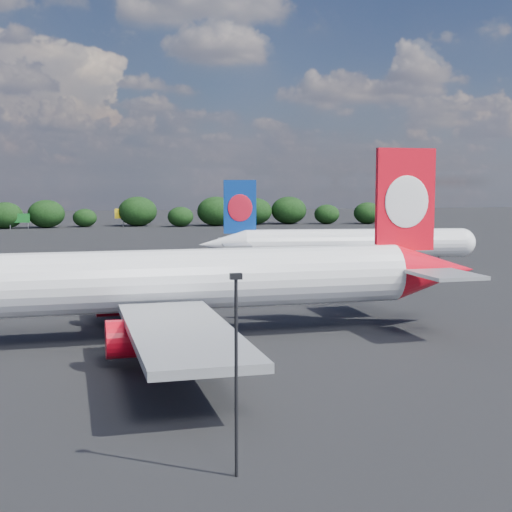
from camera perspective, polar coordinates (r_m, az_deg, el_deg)
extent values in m
plane|color=black|center=(102.09, -14.82, -1.95)|extent=(500.00, 500.00, 0.00)
cylinder|color=white|center=(61.78, -6.06, -1.89)|extent=(40.27, 6.88, 5.28)
cone|color=red|center=(69.72, 14.06, -1.15)|extent=(8.65, 5.61, 5.28)
cube|color=red|center=(67.75, 11.85, 4.43)|extent=(5.82, 0.76, 9.50)
ellipsoid|color=white|center=(67.47, 11.97, 4.26)|extent=(4.44, 0.39, 4.85)
ellipsoid|color=white|center=(68.04, 11.73, 4.28)|extent=(4.44, 0.39, 4.85)
cube|color=#929499|center=(63.62, 14.93, -1.45)|extent=(5.00, 6.52, 0.32)
cube|color=#929499|center=(73.83, 10.46, -0.35)|extent=(5.00, 6.52, 0.32)
cube|color=#929499|center=(48.39, -6.00, -6.11)|extent=(7.70, 21.36, 0.58)
cube|color=#929499|center=(75.24, -9.25, -1.83)|extent=(7.70, 21.36, 0.58)
cylinder|color=red|center=(53.54, -9.11, -6.48)|extent=(5.39, 3.06, 2.85)
cube|color=#929499|center=(53.39, -9.12, -5.70)|extent=(2.33, 0.41, 1.27)
cylinder|color=red|center=(70.06, -10.52, -3.56)|extent=(5.39, 3.06, 2.85)
cube|color=#929499|center=(69.95, -10.53, -2.97)|extent=(2.33, 0.41, 1.27)
cylinder|color=black|center=(59.70, -3.54, -5.74)|extent=(0.31, 0.31, 2.64)
cylinder|color=black|center=(59.91, -3.53, -6.68)|extent=(1.18, 0.52, 1.16)
cylinder|color=black|center=(60.14, -2.44, -6.63)|extent=(1.18, 0.52, 1.16)
cylinder|color=black|center=(65.80, -4.63, -4.66)|extent=(0.31, 0.31, 2.64)
cylinder|color=black|center=(65.99, -4.62, -5.51)|extent=(1.18, 0.52, 1.16)
cylinder|color=black|center=(66.20, -3.63, -5.47)|extent=(1.18, 0.52, 1.16)
cylinder|color=white|center=(109.08, 7.94, 1.01)|extent=(33.65, 8.09, 4.39)
sphere|color=white|center=(114.30, 16.08, 1.05)|extent=(4.85, 4.85, 4.39)
cone|color=white|center=(105.98, -2.71, 0.91)|extent=(7.47, 5.15, 4.39)
cube|color=navy|center=(105.83, -1.30, 3.96)|extent=(4.85, 0.98, 7.90)
ellipsoid|color=red|center=(105.57, -1.29, 3.87)|extent=(3.68, 0.59, 4.04)
ellipsoid|color=red|center=(106.10, -1.31, 3.88)|extent=(3.68, 0.59, 4.04)
cube|color=#929499|center=(101.27, -1.55, 0.88)|extent=(4.52, 5.68, 0.26)
cube|color=#929499|center=(110.87, -1.96, 1.32)|extent=(4.52, 5.68, 0.26)
cube|color=#929499|center=(98.73, 10.53, -0.37)|extent=(7.64, 18.09, 0.48)
cube|color=#929499|center=(120.66, 7.42, 0.81)|extent=(7.64, 18.09, 0.48)
cylinder|color=#929499|center=(103.53, 10.75, -0.72)|extent=(4.63, 2.85, 2.37)
cube|color=#929499|center=(103.47, 10.76, -0.38)|extent=(1.95, 0.48, 1.05)
cylinder|color=#929499|center=(116.96, 8.75, 0.07)|extent=(4.63, 2.85, 2.37)
cube|color=#929499|center=(116.90, 8.76, 0.37)|extent=(1.95, 0.48, 1.05)
cylinder|color=black|center=(106.42, 7.35, -0.77)|extent=(0.27, 0.27, 2.20)
cylinder|color=black|center=(106.52, 7.34, -1.22)|extent=(1.00, 0.50, 0.97)
cylinder|color=black|center=(106.30, 6.83, -1.22)|extent=(1.00, 0.50, 0.97)
cylinder|color=black|center=(111.52, 6.71, -0.46)|extent=(0.27, 0.27, 2.20)
cylinder|color=black|center=(111.61, 6.71, -0.88)|extent=(1.00, 0.50, 0.97)
cylinder|color=black|center=(111.40, 6.22, -0.89)|extent=(1.00, 0.50, 0.97)
cylinder|color=black|center=(113.31, 14.39, -0.52)|extent=(0.23, 0.23, 2.20)
cylinder|color=black|center=(113.41, 14.38, -0.97)|extent=(0.82, 0.39, 0.79)
cylinder|color=black|center=(33.19, -1.59, -9.84)|extent=(0.16, 0.16, 9.26)
cube|color=black|center=(32.22, -1.62, -1.63)|extent=(0.55, 0.30, 0.28)
cube|color=#13621F|center=(218.46, -18.44, 2.89)|extent=(6.00, 0.30, 2.60)
cylinder|color=gray|center=(218.85, -19.07, 2.30)|extent=(0.20, 0.20, 2.00)
cylinder|color=gray|center=(218.34, -17.76, 2.33)|extent=(0.20, 0.20, 2.00)
cube|color=yellow|center=(223.44, -10.60, 3.36)|extent=(5.00, 0.30, 3.00)
cylinder|color=gray|center=(223.57, -10.59, 2.66)|extent=(0.30, 0.30, 2.50)
ellipsoid|color=black|center=(221.54, -19.43, 3.08)|extent=(10.16, 8.59, 7.81)
ellipsoid|color=black|center=(222.28, -16.43, 3.25)|extent=(10.89, 9.21, 8.37)
ellipsoid|color=black|center=(223.64, -13.53, 2.98)|extent=(7.23, 6.11, 5.56)
ellipsoid|color=black|center=(224.34, -9.45, 3.54)|extent=(11.94, 10.10, 9.18)
ellipsoid|color=black|center=(220.07, -6.06, 3.14)|extent=(7.96, 6.73, 6.12)
ellipsoid|color=black|center=(223.31, -3.22, 3.60)|extent=(11.90, 10.07, 9.15)
ellipsoid|color=black|center=(230.15, -0.10, 3.60)|extent=(11.15, 9.44, 8.58)
ellipsoid|color=black|center=(233.26, 2.64, 3.68)|extent=(11.64, 9.85, 8.96)
ellipsoid|color=black|center=(233.91, 5.69, 3.35)|extent=(8.32, 7.04, 6.40)
ellipsoid|color=black|center=(236.23, 8.91, 3.41)|extent=(9.21, 7.79, 7.08)
ellipsoid|color=black|center=(242.56, 11.58, 3.43)|extent=(9.27, 7.84, 7.13)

